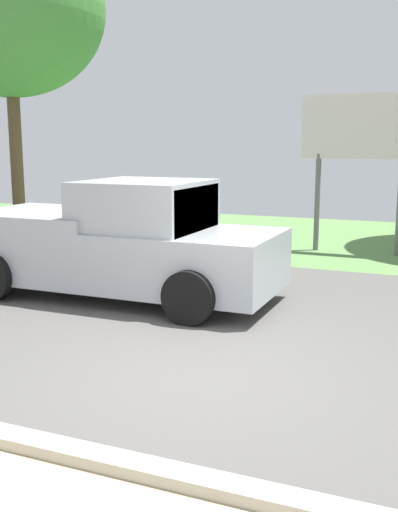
{
  "coord_description": "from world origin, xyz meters",
  "views": [
    {
      "loc": [
        2.39,
        -5.71,
        2.47
      ],
      "look_at": [
        -0.43,
        1.0,
        1.1
      ],
      "focal_mm": 42.68,
      "sensor_mm": 36.0,
      "label": 1
    }
  ],
  "objects": [
    {
      "name": "roadside_billboard",
      "position": [
        0.4,
        8.14,
        2.55
      ],
      "size": [
        2.6,
        0.12,
        3.5
      ],
      "color": "slate",
      "rests_on": "ground_plane"
    },
    {
      "name": "pickup_truck",
      "position": [
        -2.52,
        2.68,
        0.87
      ],
      "size": [
        5.2,
        2.28,
        1.88
      ],
      "rotation": [
        0.0,
        0.0,
        -0.03
      ],
      "color": "#ADB2BA",
      "rests_on": "ground_plane"
    },
    {
      "name": "ground_plane",
      "position": [
        0.0,
        2.95,
        -0.05
      ],
      "size": [
        40.0,
        22.0,
        0.2
      ],
      "color": "#565451"
    },
    {
      "name": "tree_center_back",
      "position": [
        -9.35,
        8.62,
        6.11
      ],
      "size": [
        5.35,
        5.35,
        8.56
      ],
      "color": "brown",
      "rests_on": "ground_plane"
    }
  ]
}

